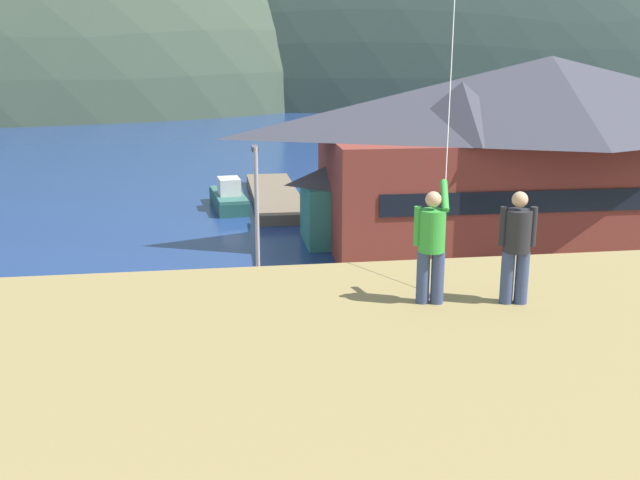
{
  "coord_description": "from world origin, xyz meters",
  "views": [
    {
      "loc": [
        -4.96,
        -17.04,
        10.83
      ],
      "look_at": [
        -1.07,
        9.0,
        3.83
      ],
      "focal_mm": 41.75,
      "sensor_mm": 36.0,
      "label": 1
    }
  ],
  "objects_px": {
    "moored_boat_wharfside": "(229,198)",
    "person_companion": "(517,244)",
    "parked_car_back_row_left": "(339,421)",
    "parked_car_mid_row_far": "(69,452)",
    "wharf_dock": "(275,197)",
    "person_kite_flyer": "(431,243)",
    "moored_boat_outer_mooring": "(326,193)",
    "parked_car_front_row_red": "(531,327)",
    "parked_car_back_row_right": "(567,422)",
    "parked_car_lone_by_shed": "(281,328)",
    "parking_light_pole": "(257,224)",
    "harbor_lodge": "(546,146)",
    "storage_shed_waterside": "(343,199)"
  },
  "relations": [
    {
      "from": "harbor_lodge",
      "to": "parked_car_back_row_right",
      "type": "xyz_separation_m",
      "value": [
        -8.98,
        -21.41,
        -4.34
      ]
    },
    {
      "from": "parked_car_mid_row_far",
      "to": "parked_car_lone_by_shed",
      "type": "relative_size",
      "value": 1.02
    },
    {
      "from": "moored_boat_outer_mooring",
      "to": "parked_car_front_row_red",
      "type": "distance_m",
      "value": 26.86
    },
    {
      "from": "parking_light_pole",
      "to": "person_companion",
      "type": "relative_size",
      "value": 4.02
    },
    {
      "from": "moored_boat_outer_mooring",
      "to": "parked_car_lone_by_shed",
      "type": "distance_m",
      "value": 26.12
    },
    {
      "from": "parked_car_back_row_left",
      "to": "parked_car_back_row_right",
      "type": "xyz_separation_m",
      "value": [
        6.0,
        -0.99,
        0.0
      ]
    },
    {
      "from": "parking_light_pole",
      "to": "person_kite_flyer",
      "type": "distance_m",
      "value": 17.65
    },
    {
      "from": "parked_car_back_row_left",
      "to": "person_kite_flyer",
      "type": "relative_size",
      "value": 2.28
    },
    {
      "from": "person_companion",
      "to": "parked_car_mid_row_far",
      "type": "bearing_deg",
      "value": 140.13
    },
    {
      "from": "wharf_dock",
      "to": "person_kite_flyer",
      "type": "xyz_separation_m",
      "value": [
        -1.2,
        -40.81,
        7.56
      ]
    },
    {
      "from": "parked_car_back_row_right",
      "to": "person_companion",
      "type": "xyz_separation_m",
      "value": [
        -4.62,
        -6.45,
        6.83
      ]
    },
    {
      "from": "moored_boat_wharfside",
      "to": "person_kite_flyer",
      "type": "height_order",
      "value": "person_kite_flyer"
    },
    {
      "from": "parked_car_mid_row_far",
      "to": "person_kite_flyer",
      "type": "distance_m",
      "value": 11.85
    },
    {
      "from": "moored_boat_wharfside",
      "to": "parked_car_lone_by_shed",
      "type": "bearing_deg",
      "value": -87.44
    },
    {
      "from": "wharf_dock",
      "to": "parked_car_lone_by_shed",
      "type": "bearing_deg",
      "value": -94.66
    },
    {
      "from": "parked_car_mid_row_far",
      "to": "person_companion",
      "type": "bearing_deg",
      "value": -39.87
    },
    {
      "from": "harbor_lodge",
      "to": "parked_car_back_row_left",
      "type": "height_order",
      "value": "harbor_lodge"
    },
    {
      "from": "wharf_dock",
      "to": "parked_car_back_row_left",
      "type": "xyz_separation_m",
      "value": [
        -1.31,
        -33.57,
        0.71
      ]
    },
    {
      "from": "parking_light_pole",
      "to": "person_companion",
      "type": "xyz_separation_m",
      "value": [
        2.83,
        -17.37,
        3.77
      ]
    },
    {
      "from": "wharf_dock",
      "to": "parking_light_pole",
      "type": "distance_m",
      "value": 24.1
    },
    {
      "from": "moored_boat_wharfside",
      "to": "parking_light_pole",
      "type": "xyz_separation_m",
      "value": [
        0.53,
        -21.77,
        3.41
      ]
    },
    {
      "from": "parked_car_lone_by_shed",
      "to": "person_kite_flyer",
      "type": "xyz_separation_m",
      "value": [
        0.98,
        -14.09,
        6.85
      ]
    },
    {
      "from": "person_kite_flyer",
      "to": "parked_car_mid_row_far",
      "type": "bearing_deg",
      "value": 136.24
    },
    {
      "from": "moored_boat_outer_mooring",
      "to": "parked_car_back_row_right",
      "type": "xyz_separation_m",
      "value": [
        1.24,
        -33.34,
        0.34
      ]
    },
    {
      "from": "wharf_dock",
      "to": "parked_car_lone_by_shed",
      "type": "relative_size",
      "value": 3.53
    },
    {
      "from": "parked_car_back_row_left",
      "to": "parked_car_mid_row_far",
      "type": "xyz_separation_m",
      "value": [
        -6.87,
        -0.55,
        0.0
      ]
    },
    {
      "from": "storage_shed_waterside",
      "to": "parked_car_lone_by_shed",
      "type": "height_order",
      "value": "storage_shed_waterside"
    },
    {
      "from": "moored_boat_wharfside",
      "to": "person_companion",
      "type": "xyz_separation_m",
      "value": [
        3.36,
        -39.14,
        7.18
      ]
    },
    {
      "from": "harbor_lodge",
      "to": "parked_car_lone_by_shed",
      "type": "height_order",
      "value": "harbor_lodge"
    },
    {
      "from": "storage_shed_waterside",
      "to": "parking_light_pole",
      "type": "distance_m",
      "value": 13.37
    },
    {
      "from": "moored_boat_outer_mooring",
      "to": "parked_car_back_row_right",
      "type": "bearing_deg",
      "value": -87.88
    },
    {
      "from": "parked_car_back_row_right",
      "to": "parking_light_pole",
      "type": "distance_m",
      "value": 13.57
    },
    {
      "from": "parking_light_pole",
      "to": "parked_car_back_row_left",
      "type": "bearing_deg",
      "value": -81.66
    },
    {
      "from": "harbor_lodge",
      "to": "wharf_dock",
      "type": "distance_m",
      "value": 19.63
    },
    {
      "from": "moored_boat_outer_mooring",
      "to": "harbor_lodge",
      "type": "bearing_deg",
      "value": -49.43
    },
    {
      "from": "parked_car_back_row_left",
      "to": "parked_car_front_row_red",
      "type": "bearing_deg",
      "value": 35.68
    },
    {
      "from": "moored_boat_wharfside",
      "to": "parked_car_lone_by_shed",
      "type": "xyz_separation_m",
      "value": [
        1.11,
        -24.85,
        0.34
      ]
    },
    {
      "from": "parked_car_back_row_left",
      "to": "person_kite_flyer",
      "type": "distance_m",
      "value": 9.97
    },
    {
      "from": "parked_car_front_row_red",
      "to": "parked_car_lone_by_shed",
      "type": "xyz_separation_m",
      "value": [
        -8.79,
        1.17,
        0.0
      ]
    },
    {
      "from": "wharf_dock",
      "to": "parked_car_back_row_right",
      "type": "bearing_deg",
      "value": -82.27
    },
    {
      "from": "parked_car_back_row_right",
      "to": "moored_boat_outer_mooring",
      "type": "bearing_deg",
      "value": 92.12
    },
    {
      "from": "moored_boat_wharfside",
      "to": "parked_car_back_row_right",
      "type": "height_order",
      "value": "moored_boat_wharfside"
    },
    {
      "from": "moored_boat_wharfside",
      "to": "parked_car_back_row_right",
      "type": "distance_m",
      "value": 33.65
    },
    {
      "from": "harbor_lodge",
      "to": "person_companion",
      "type": "xyz_separation_m",
      "value": [
        -13.6,
        -27.86,
        2.5
      ]
    },
    {
      "from": "moored_boat_outer_mooring",
      "to": "person_companion",
      "type": "height_order",
      "value": "person_companion"
    },
    {
      "from": "person_companion",
      "to": "moored_boat_outer_mooring",
      "type": "bearing_deg",
      "value": 85.14
    },
    {
      "from": "parked_car_lone_by_shed",
      "to": "parking_light_pole",
      "type": "height_order",
      "value": "parking_light_pole"
    },
    {
      "from": "parked_car_mid_row_far",
      "to": "parked_car_front_row_red",
      "type": "height_order",
      "value": "same"
    },
    {
      "from": "parked_car_back_row_left",
      "to": "parking_light_pole",
      "type": "bearing_deg",
      "value": 98.34
    },
    {
      "from": "storage_shed_waterside",
      "to": "moored_boat_outer_mooring",
      "type": "bearing_deg",
      "value": 86.22
    }
  ]
}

